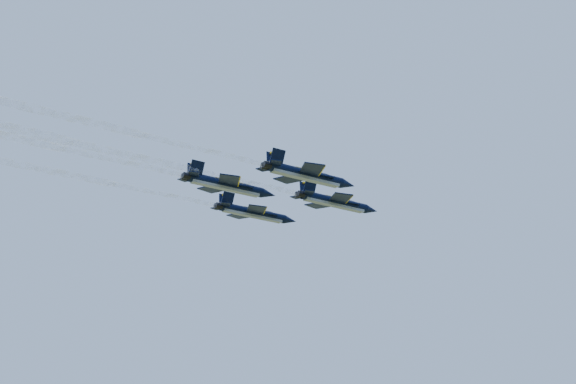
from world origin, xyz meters
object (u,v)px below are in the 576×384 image
Objects in this scene: jet_lead at (336,202)px; jet_slot at (228,185)px; jet_right at (308,175)px; jet_left at (255,213)px.

jet_slot is at bearing -91.73° from jet_lead.
jet_right is 14.53m from jet_slot.
jet_left is 1.00× the size of jet_slot.
jet_lead and jet_left have the same top height.
jet_right is 1.00× the size of jet_slot.
jet_lead is 1.00× the size of jet_right.
jet_lead is 14.95m from jet_right.
jet_right is at bearing 43.93° from jet_slot.
jet_left and jet_right have the same top height.
jet_left is (-16.23, -4.57, 0.00)m from jet_lead.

